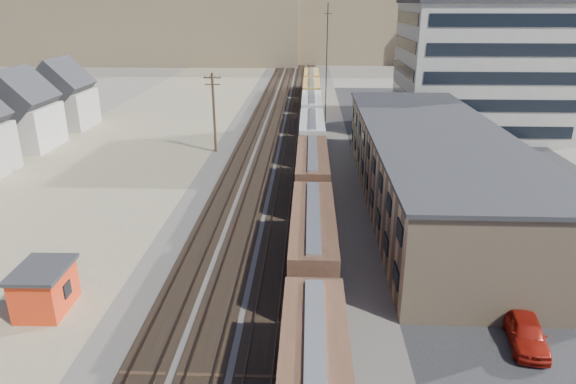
{
  "coord_description": "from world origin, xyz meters",
  "views": [
    {
      "loc": [
        3.41,
        -21.2,
        18.15
      ],
      "look_at": [
        1.72,
        19.5,
        3.0
      ],
      "focal_mm": 32.0,
      "sensor_mm": 36.0,
      "label": 1
    }
  ],
  "objects_px": {
    "freight_train": "(312,149)",
    "parked_car_red": "(526,332)",
    "utility_pole_north": "(214,111)",
    "parked_car_blue": "(504,160)",
    "maintenance_shed": "(45,288)"
  },
  "relations": [
    {
      "from": "freight_train",
      "to": "parked_car_red",
      "type": "relative_size",
      "value": 25.33
    },
    {
      "from": "utility_pole_north",
      "to": "freight_train",
      "type": "bearing_deg",
      "value": -33.81
    },
    {
      "from": "parked_car_blue",
      "to": "parked_car_red",
      "type": "bearing_deg",
      "value": -124.61
    },
    {
      "from": "maintenance_shed",
      "to": "parked_car_blue",
      "type": "relative_size",
      "value": 0.72
    },
    {
      "from": "utility_pole_north",
      "to": "parked_car_red",
      "type": "distance_m",
      "value": 45.75
    },
    {
      "from": "utility_pole_north",
      "to": "parked_car_blue",
      "type": "height_order",
      "value": "utility_pole_north"
    },
    {
      "from": "maintenance_shed",
      "to": "parked_car_blue",
      "type": "xyz_separation_m",
      "value": [
        39.15,
        31.59,
        -0.72
      ]
    },
    {
      "from": "parked_car_red",
      "to": "parked_car_blue",
      "type": "xyz_separation_m",
      "value": [
        10.63,
        33.9,
        -0.02
      ]
    },
    {
      "from": "parked_car_blue",
      "to": "maintenance_shed",
      "type": "bearing_deg",
      "value": -158.3
    },
    {
      "from": "freight_train",
      "to": "parked_car_red",
      "type": "distance_m",
      "value": 32.63
    },
    {
      "from": "utility_pole_north",
      "to": "parked_car_red",
      "type": "bearing_deg",
      "value": -57.83
    },
    {
      "from": "parked_car_red",
      "to": "utility_pole_north",
      "type": "bearing_deg",
      "value": 131.1
    },
    {
      "from": "utility_pole_north",
      "to": "parked_car_red",
      "type": "xyz_separation_m",
      "value": [
        24.24,
        -38.54,
        -4.49
      ]
    },
    {
      "from": "utility_pole_north",
      "to": "maintenance_shed",
      "type": "bearing_deg",
      "value": -96.74
    },
    {
      "from": "utility_pole_north",
      "to": "parked_car_red",
      "type": "relative_size",
      "value": 2.12
    }
  ]
}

